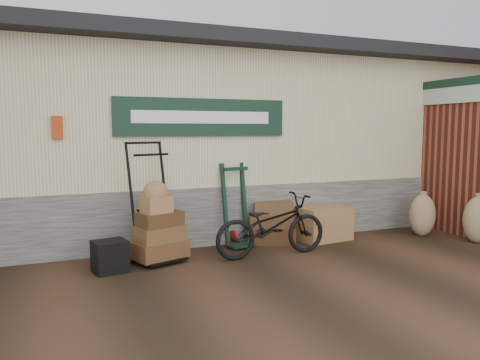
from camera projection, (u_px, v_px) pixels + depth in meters
name	position (u px, v px, depth m)	size (l,w,h in m)	color
ground	(247.00, 262.00, 6.30)	(80.00, 80.00, 0.00)	black
station_building	(189.00, 138.00, 8.64)	(14.40, 4.10, 3.20)	#4C4C47
brick_outbuilding	(447.00, 154.00, 9.02)	(1.71, 4.51, 2.62)	maroon
porter_trolley	(152.00, 200.00, 6.29)	(0.82, 0.62, 1.64)	black
green_barrow	(236.00, 205.00, 7.08)	(0.46, 0.39, 1.26)	black
suitcase_stack	(271.00, 222.00, 7.34)	(0.74, 0.46, 0.65)	#3E2513
wicker_hamper	(323.00, 223.00, 7.53)	(0.82, 0.54, 0.54)	brown
black_trunk	(110.00, 256.00, 5.82)	(0.40, 0.34, 0.40)	black
bicycle	(271.00, 222.00, 6.53)	(1.66, 0.58, 0.97)	black
burlap_sack_left	(422.00, 215.00, 7.79)	(0.44, 0.37, 0.70)	#886449
burlap_sack_right	(478.00, 220.00, 7.31)	(0.46, 0.39, 0.74)	#886449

